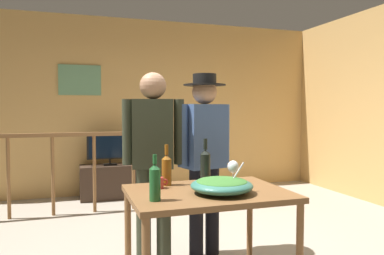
% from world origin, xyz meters
% --- Properties ---
extents(back_wall, '(6.24, 0.10, 2.83)m').
position_xyz_m(back_wall, '(0.00, 2.94, 1.42)').
color(back_wall, tan).
rests_on(back_wall, ground_plane).
extents(framed_picture, '(0.64, 0.03, 0.47)m').
position_xyz_m(framed_picture, '(-0.95, 2.88, 1.82)').
color(framed_picture, '#5E8D66').
extents(stair_railing, '(3.71, 0.10, 1.12)m').
position_xyz_m(stair_railing, '(-0.55, 1.87, 0.69)').
color(stair_railing, brown).
rests_on(stair_railing, ground_plane).
extents(tv_console, '(0.90, 0.40, 0.51)m').
position_xyz_m(tv_console, '(-0.53, 2.59, 0.26)').
color(tv_console, '#38281E').
rests_on(tv_console, ground_plane).
extents(flat_screen_tv, '(0.69, 0.12, 0.51)m').
position_xyz_m(flat_screen_tv, '(-0.53, 2.56, 0.81)').
color(flat_screen_tv, black).
rests_on(flat_screen_tv, tv_console).
extents(serving_table, '(1.12, 0.82, 0.79)m').
position_xyz_m(serving_table, '(-0.15, -0.70, 0.70)').
color(serving_table, brown).
rests_on(serving_table, ground_plane).
extents(salad_bowl, '(0.44, 0.44, 0.22)m').
position_xyz_m(salad_bowl, '(-0.09, -0.81, 0.85)').
color(salad_bowl, '#337060').
rests_on(salad_bowl, serving_table).
extents(wine_glass, '(0.09, 0.09, 0.19)m').
position_xyz_m(wine_glass, '(0.11, -0.56, 0.92)').
color(wine_glass, silver).
rests_on(wine_glass, serving_table).
extents(wine_bottle_dark, '(0.08, 0.08, 0.35)m').
position_xyz_m(wine_bottle_dark, '(-0.08, -0.45, 0.93)').
color(wine_bottle_dark, black).
rests_on(wine_bottle_dark, serving_table).
extents(wine_bottle_green, '(0.07, 0.07, 0.30)m').
position_xyz_m(wine_bottle_green, '(-0.58, -0.87, 0.91)').
color(wine_bottle_green, '#1E5628').
rests_on(wine_bottle_green, serving_table).
extents(wine_bottle_amber, '(0.08, 0.08, 0.32)m').
position_xyz_m(wine_bottle_amber, '(-0.39, -0.43, 0.91)').
color(wine_bottle_amber, brown).
rests_on(wine_bottle_amber, serving_table).
extents(mug_red, '(0.11, 0.08, 0.08)m').
position_xyz_m(mug_red, '(-0.47, -0.52, 0.83)').
color(mug_red, '#B7332D').
rests_on(mug_red, serving_table).
extents(person_standing_left, '(0.53, 0.30, 1.69)m').
position_xyz_m(person_standing_left, '(-0.39, 0.04, 1.00)').
color(person_standing_left, '#2D3323').
rests_on(person_standing_left, ground_plane).
extents(person_standing_right, '(0.54, 0.39, 1.69)m').
position_xyz_m(person_standing_right, '(0.09, 0.04, 1.01)').
color(person_standing_right, black).
rests_on(person_standing_right, ground_plane).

